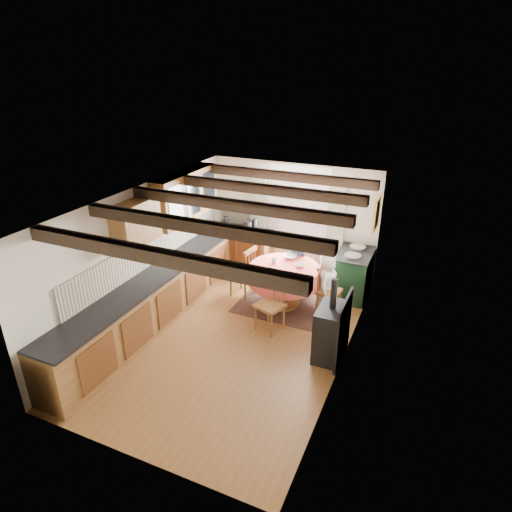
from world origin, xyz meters
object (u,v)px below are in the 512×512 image
at_px(child_right, 326,282).
at_px(cup, 274,260).
at_px(chair_near, 270,303).
at_px(chair_right, 329,290).
at_px(chair_left, 243,271).
at_px(cast_iron_stove, 332,319).
at_px(dining_table, 284,286).
at_px(child_far, 297,265).
at_px(aga_range, 353,274).

xyz_separation_m(child_right, cup, (-1.02, -0.05, 0.27)).
distance_m(chair_near, chair_right, 1.23).
bearing_deg(chair_left, cast_iron_stove, 67.28).
distance_m(chair_right, cup, 1.16).
height_order(dining_table, chair_near, chair_near).
relative_size(dining_table, child_far, 1.16).
xyz_separation_m(child_far, cup, (-0.29, -0.53, 0.28)).
bearing_deg(child_far, dining_table, 84.84).
relative_size(chair_left, chair_right, 1.07).
xyz_separation_m(aga_range, child_right, (-0.33, -0.78, 0.12)).
relative_size(chair_near, child_far, 0.89).
bearing_deg(child_far, chair_near, 89.70).
bearing_deg(chair_near, dining_table, 113.21).
height_order(chair_left, cast_iron_stove, cast_iron_stove).
bearing_deg(chair_right, child_right, 54.47).
height_order(dining_table, chair_left, chair_left).
bearing_deg(cast_iron_stove, dining_table, 135.56).
bearing_deg(chair_right, chair_near, 147.81).
distance_m(chair_left, child_far, 1.09).
xyz_separation_m(chair_left, chair_right, (1.74, 0.01, -0.03)).
distance_m(chair_right, child_far, 0.99).
bearing_deg(cup, aga_range, 31.59).
xyz_separation_m(chair_near, chair_right, (0.79, 0.94, -0.03)).
distance_m(cast_iron_stove, cup, 1.96).
relative_size(aga_range, child_far, 0.88).
relative_size(chair_left, child_far, 0.90).
xyz_separation_m(chair_right, aga_range, (0.25, 0.86, -0.02)).
xyz_separation_m(dining_table, child_right, (0.77, 0.15, 0.18)).
bearing_deg(chair_near, aga_range, 78.84).
bearing_deg(chair_left, aga_range, 121.82).
height_order(chair_right, aga_range, chair_right).
bearing_deg(chair_near, child_right, 74.18).
bearing_deg(child_far, cast_iron_stove, 121.42).
height_order(aga_range, cup, aga_range).
bearing_deg(dining_table, child_right, 11.33).
bearing_deg(dining_table, chair_right, 5.10).
bearing_deg(child_far, chair_right, 144.31).
bearing_deg(chair_right, chair_left, 97.87).
xyz_separation_m(chair_left, child_far, (0.93, 0.56, 0.06)).
distance_m(chair_left, chair_right, 1.74).
height_order(dining_table, aga_range, aga_range).
bearing_deg(cup, chair_right, -1.53).
bearing_deg(child_right, chair_right, -135.32).
bearing_deg(chair_left, cup, 101.62).
distance_m(chair_near, cup, 1.08).
relative_size(dining_table, aga_range, 1.32).
relative_size(aga_range, cast_iron_stove, 0.73).
xyz_separation_m(dining_table, chair_left, (-0.88, 0.07, 0.11)).
height_order(cast_iron_stove, cup, cast_iron_stove).
bearing_deg(child_right, cast_iron_stove, -164.02).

